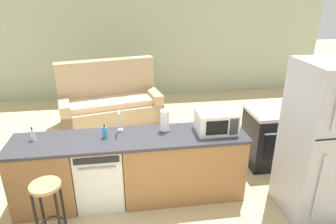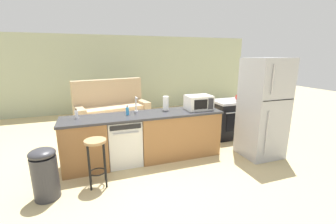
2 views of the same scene
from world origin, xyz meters
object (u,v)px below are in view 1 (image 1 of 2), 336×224
at_px(microwave, 216,122).
at_px(bar_stool, 48,200).
at_px(couch, 110,103).
at_px(paper_towel_roll, 165,121).
at_px(soap_bottle, 105,132).
at_px(dish_soap_bottle, 33,135).
at_px(dishwasher, 101,172).
at_px(kettle, 291,108).
at_px(stove_range, 272,137).
at_px(refrigerator, 321,142).

distance_m(microwave, bar_stool, 2.16).
bearing_deg(couch, paper_towel_roll, -71.80).
height_order(soap_bottle, dish_soap_bottle, same).
distance_m(dishwasher, couch, 2.59).
bearing_deg(kettle, dish_soap_bottle, -174.57).
height_order(microwave, couch, couch).
bearing_deg(soap_bottle, stove_range, 11.56).
bearing_deg(kettle, dishwasher, -171.32).
xyz_separation_m(microwave, bar_stool, (-2.00, -0.62, -0.50)).
distance_m(soap_bottle, couch, 2.62).
bearing_deg(dish_soap_bottle, bar_stool, -69.97).
bearing_deg(dish_soap_bottle, soap_bottle, -3.48).
height_order(dishwasher, kettle, kettle).
bearing_deg(kettle, microwave, -161.53).
bearing_deg(refrigerator, soap_bottle, 166.86).
xyz_separation_m(soap_bottle, bar_stool, (-0.60, -0.66, -0.44)).
height_order(refrigerator, dish_soap_bottle, refrigerator).
bearing_deg(kettle, couch, 141.54).
relative_size(soap_bottle, dish_soap_bottle, 1.00).
height_order(kettle, bar_stool, kettle).
distance_m(paper_towel_roll, bar_stool, 1.62).
distance_m(soap_bottle, dish_soap_bottle, 0.86).
height_order(soap_bottle, bar_stool, soap_bottle).
height_order(refrigerator, bar_stool, refrigerator).
bearing_deg(microwave, dishwasher, 179.95).
bearing_deg(paper_towel_roll, kettle, 9.04).
xyz_separation_m(microwave, kettle, (1.27, 0.42, -0.05)).
height_order(dishwasher, bar_stool, dishwasher).
bearing_deg(dish_soap_bottle, microwave, -2.25).
height_order(dish_soap_bottle, bar_stool, dish_soap_bottle).
bearing_deg(stove_range, refrigerator, -90.01).
relative_size(kettle, bar_stool, 0.28).
bearing_deg(soap_bottle, dishwasher, -159.21).
height_order(refrigerator, microwave, refrigerator).
xyz_separation_m(stove_range, paper_towel_roll, (-1.75, -0.43, 0.59)).
relative_size(bar_stool, couch, 0.35).
height_order(stove_range, paper_towel_roll, paper_towel_roll).
bearing_deg(bar_stool, paper_towel_roll, 28.60).
xyz_separation_m(stove_range, couch, (-2.56, 2.04, -0.06)).
height_order(refrigerator, soap_bottle, refrigerator).
xyz_separation_m(dishwasher, refrigerator, (2.60, -0.55, 0.53)).
xyz_separation_m(refrigerator, couch, (-2.56, 3.14, -0.56)).
bearing_deg(stove_range, dishwasher, -168.09).
height_order(paper_towel_roll, kettle, paper_towel_roll).
relative_size(microwave, couch, 0.23).
xyz_separation_m(refrigerator, dish_soap_bottle, (-3.36, 0.64, 0.02)).
bearing_deg(dish_soap_bottle, couch, 72.28).
xyz_separation_m(dish_soap_bottle, bar_stool, (0.26, -0.71, -0.44)).
bearing_deg(soap_bottle, couch, 91.22).
bearing_deg(couch, dish_soap_bottle, -107.72).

